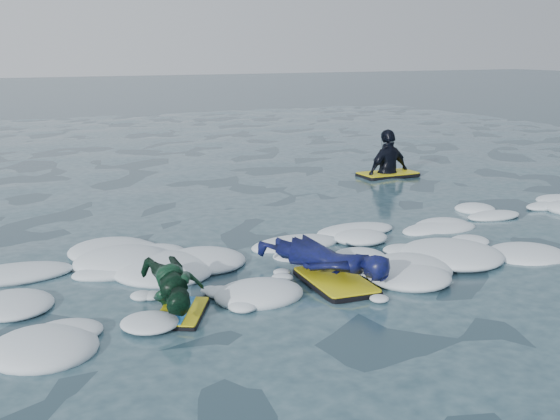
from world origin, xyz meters
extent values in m
plane|color=#183139|center=(0.00, 0.00, 0.00)|extent=(120.00, 120.00, 0.00)
cube|color=black|center=(-0.29, -0.16, 0.04)|extent=(0.72, 1.20, 0.06)
cube|color=yellow|center=(-0.29, -0.16, 0.08)|extent=(0.70, 1.17, 0.02)
imported|color=#0B0C4D|center=(-0.29, 0.09, 0.25)|extent=(1.28, 1.83, 0.41)
cube|color=black|center=(-2.17, -0.29, 0.03)|extent=(0.79, 0.93, 0.04)
cube|color=yellow|center=(-2.17, -0.29, 0.06)|extent=(0.77, 0.91, 0.01)
cube|color=blue|center=(-2.17, -0.29, 0.07)|extent=(0.51, 0.75, 0.00)
imported|color=#103B23|center=(-2.17, -0.09, 0.26)|extent=(0.79, 1.31, 0.46)
cube|color=black|center=(4.16, 5.36, 0.04)|extent=(1.24, 0.68, 0.06)
cube|color=yellow|center=(4.16, 5.36, 0.08)|extent=(1.21, 0.66, 0.02)
imported|color=black|center=(4.16, 5.36, 0.07)|extent=(1.15, 0.66, 1.85)
camera|label=1|loc=(-4.14, -6.74, 2.66)|focal=45.00mm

